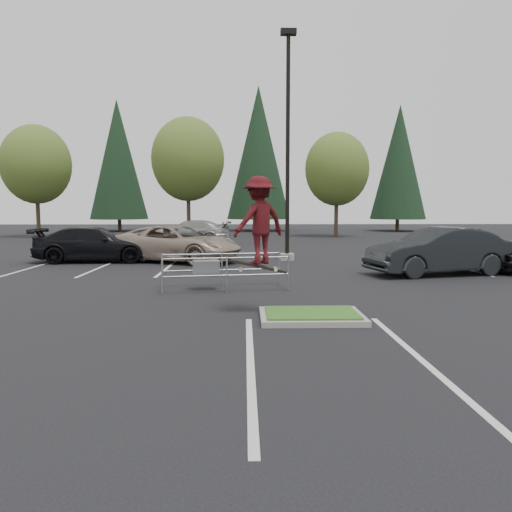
{
  "coord_description": "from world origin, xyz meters",
  "views": [
    {
      "loc": [
        -1.44,
        -10.51,
        2.4
      ],
      "look_at": [
        -1.16,
        1.5,
        1.22
      ],
      "focal_mm": 35.0,
      "sensor_mm": 36.0,
      "label": 1
    }
  ],
  "objects_px": {
    "decid_a": "(36,167)",
    "car_l_tan": "(175,243)",
    "decid_b": "(188,162)",
    "conif_b": "(258,153)",
    "cart_corral": "(210,268)",
    "light_pole": "(288,159)",
    "conif_a": "(118,160)",
    "decid_c": "(337,171)",
    "skateboarder": "(258,221)",
    "car_r_charc": "(439,251)",
    "car_l_black": "(95,245)",
    "car_far_silver": "(190,232)",
    "conif_c": "(399,162)"
  },
  "relations": [
    {
      "from": "decid_a",
      "to": "car_l_tan",
      "type": "relative_size",
      "value": 1.54
    },
    {
      "from": "decid_a",
      "to": "decid_b",
      "type": "distance_m",
      "value": 12.02
    },
    {
      "from": "conif_b",
      "to": "cart_corral",
      "type": "bearing_deg",
      "value": -93.81
    },
    {
      "from": "light_pole",
      "to": "conif_b",
      "type": "bearing_deg",
      "value": 91.01
    },
    {
      "from": "conif_a",
      "to": "decid_c",
      "type": "bearing_deg",
      "value": -26.96
    },
    {
      "from": "decid_c",
      "to": "conif_a",
      "type": "bearing_deg",
      "value": 153.04
    },
    {
      "from": "decid_c",
      "to": "conif_a",
      "type": "height_order",
      "value": "conif_a"
    },
    {
      "from": "skateboarder",
      "to": "decid_c",
      "type": "bearing_deg",
      "value": -137.58
    },
    {
      "from": "conif_a",
      "to": "car_r_charc",
      "type": "distance_m",
      "value": 38.83
    },
    {
      "from": "skateboarder",
      "to": "car_l_black",
      "type": "bearing_deg",
      "value": -91.36
    },
    {
      "from": "skateboarder",
      "to": "car_l_tan",
      "type": "bearing_deg",
      "value": -106.5
    },
    {
      "from": "skateboarder",
      "to": "car_far_silver",
      "type": "distance_m",
      "value": 21.68
    },
    {
      "from": "decid_b",
      "to": "skateboarder",
      "type": "relative_size",
      "value": 4.41
    },
    {
      "from": "light_pole",
      "to": "car_far_silver",
      "type": "relative_size",
      "value": 1.9
    },
    {
      "from": "car_l_black",
      "to": "car_r_charc",
      "type": "height_order",
      "value": "car_r_charc"
    },
    {
      "from": "cart_corral",
      "to": "skateboarder",
      "type": "relative_size",
      "value": 1.73
    },
    {
      "from": "decid_a",
      "to": "conif_a",
      "type": "height_order",
      "value": "conif_a"
    },
    {
      "from": "decid_b",
      "to": "car_l_black",
      "type": "relative_size",
      "value": 1.84
    },
    {
      "from": "conif_a",
      "to": "skateboarder",
      "type": "bearing_deg",
      "value": -71.86
    },
    {
      "from": "skateboarder",
      "to": "car_l_black",
      "type": "height_order",
      "value": "skateboarder"
    },
    {
      "from": "conif_c",
      "to": "car_l_tan",
      "type": "xyz_separation_m",
      "value": [
        -18.5,
        -28.0,
        -6.04
      ]
    },
    {
      "from": "decid_a",
      "to": "decid_c",
      "type": "height_order",
      "value": "decid_a"
    },
    {
      "from": "conif_c",
      "to": "decid_c",
      "type": "bearing_deg",
      "value": -129.64
    },
    {
      "from": "conif_c",
      "to": "cart_corral",
      "type": "relative_size",
      "value": 3.31
    },
    {
      "from": "decid_a",
      "to": "car_far_silver",
      "type": "bearing_deg",
      "value": -31.69
    },
    {
      "from": "conif_b",
      "to": "cart_corral",
      "type": "distance_m",
      "value": 37.35
    },
    {
      "from": "light_pole",
      "to": "conif_b",
      "type": "height_order",
      "value": "conif_b"
    },
    {
      "from": "conif_a",
      "to": "cart_corral",
      "type": "height_order",
      "value": "conif_a"
    },
    {
      "from": "light_pole",
      "to": "car_l_tan",
      "type": "height_order",
      "value": "light_pole"
    },
    {
      "from": "decid_b",
      "to": "conif_b",
      "type": "bearing_deg",
      "value": 58.91
    },
    {
      "from": "car_l_black",
      "to": "car_r_charc",
      "type": "relative_size",
      "value": 1.03
    },
    {
      "from": "decid_b",
      "to": "conif_b",
      "type": "relative_size",
      "value": 0.66
    },
    {
      "from": "conif_b",
      "to": "car_far_silver",
      "type": "xyz_separation_m",
      "value": [
        -5.0,
        -18.5,
        -7.07
      ]
    },
    {
      "from": "skateboarder",
      "to": "car_l_black",
      "type": "distance_m",
      "value": 12.87
    },
    {
      "from": "decid_b",
      "to": "car_l_black",
      "type": "bearing_deg",
      "value": -95.97
    },
    {
      "from": "conif_c",
      "to": "car_l_black",
      "type": "xyz_separation_m",
      "value": [
        -22.0,
        -28.0,
        -6.08
      ]
    },
    {
      "from": "conif_b",
      "to": "car_far_silver",
      "type": "bearing_deg",
      "value": -105.12
    },
    {
      "from": "conif_a",
      "to": "cart_corral",
      "type": "xyz_separation_m",
      "value": [
        11.56,
        -36.06,
        -6.45
      ]
    },
    {
      "from": "car_far_silver",
      "to": "conif_a",
      "type": "bearing_deg",
      "value": -147.46
    },
    {
      "from": "conif_c",
      "to": "car_far_silver",
      "type": "distance_m",
      "value": 26.54
    },
    {
      "from": "car_r_charc",
      "to": "decid_c",
      "type": "bearing_deg",
      "value": 165.41
    },
    {
      "from": "car_l_tan",
      "to": "car_far_silver",
      "type": "xyz_separation_m",
      "value": [
        -0.5,
        10.5,
        -0.03
      ]
    },
    {
      "from": "cart_corral",
      "to": "light_pole",
      "type": "bearing_deg",
      "value": 61.05
    },
    {
      "from": "conif_b",
      "to": "car_l_black",
      "type": "xyz_separation_m",
      "value": [
        -8.0,
        -29.0,
        -7.09
      ]
    },
    {
      "from": "decid_a",
      "to": "car_far_silver",
      "type": "xyz_separation_m",
      "value": [
        13.01,
        -8.03,
        -4.81
      ]
    },
    {
      "from": "decid_a",
      "to": "car_l_black",
      "type": "relative_size",
      "value": 1.7
    },
    {
      "from": "conif_a",
      "to": "skateboarder",
      "type": "distance_m",
      "value": 41.65
    },
    {
      "from": "conif_b",
      "to": "conif_c",
      "type": "distance_m",
      "value": 14.07
    },
    {
      "from": "cart_corral",
      "to": "skateboarder",
      "type": "height_order",
      "value": "skateboarder"
    },
    {
      "from": "conif_c",
      "to": "car_r_charc",
      "type": "bearing_deg",
      "value": -104.7
    }
  ]
}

